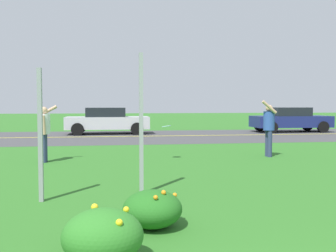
{
  "coord_description": "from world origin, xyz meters",
  "views": [
    {
      "loc": [
        -1.72,
        -1.02,
        1.63
      ],
      "look_at": [
        -0.35,
        8.3,
        1.09
      ],
      "focal_mm": 40.88,
      "sensor_mm": 36.0,
      "label": 1
    }
  ],
  "objects_px": {
    "sign_post_near_path": "(40,135)",
    "person_thrower_white_shirt": "(44,129)",
    "sign_post_by_roadside": "(141,124)",
    "car_silver_center_left": "(107,121)",
    "person_catcher_blue_shirt": "(269,126)",
    "frisbee_pale_blue": "(166,126)",
    "car_navy_center_right": "(290,119)"
  },
  "relations": [
    {
      "from": "frisbee_pale_blue",
      "to": "car_navy_center_right",
      "type": "bearing_deg",
      "value": 49.0
    },
    {
      "from": "car_navy_center_right",
      "to": "sign_post_near_path",
      "type": "bearing_deg",
      "value": -128.41
    },
    {
      "from": "person_thrower_white_shirt",
      "to": "frisbee_pale_blue",
      "type": "bearing_deg",
      "value": -0.59
    },
    {
      "from": "person_catcher_blue_shirt",
      "to": "person_thrower_white_shirt",
      "type": "bearing_deg",
      "value": -178.65
    },
    {
      "from": "sign_post_near_path",
      "to": "car_navy_center_right",
      "type": "xyz_separation_m",
      "value": [
        11.63,
        14.67,
        -0.38
      ]
    },
    {
      "from": "sign_post_by_roadside",
      "to": "car_silver_center_left",
      "type": "xyz_separation_m",
      "value": [
        -0.77,
        14.38,
        -0.54
      ]
    },
    {
      "from": "sign_post_by_roadside",
      "to": "car_silver_center_left",
      "type": "distance_m",
      "value": 14.41
    },
    {
      "from": "car_navy_center_right",
      "to": "sign_post_by_roadside",
      "type": "bearing_deg",
      "value": -124.61
    },
    {
      "from": "sign_post_by_roadside",
      "to": "person_thrower_white_shirt",
      "type": "bearing_deg",
      "value": 119.68
    },
    {
      "from": "sign_post_near_path",
      "to": "car_silver_center_left",
      "type": "relative_size",
      "value": 0.5
    },
    {
      "from": "person_thrower_white_shirt",
      "to": "frisbee_pale_blue",
      "type": "xyz_separation_m",
      "value": [
        3.47,
        -0.04,
        0.05
      ]
    },
    {
      "from": "person_catcher_blue_shirt",
      "to": "car_navy_center_right",
      "type": "relative_size",
      "value": 0.39
    },
    {
      "from": "person_thrower_white_shirt",
      "to": "car_silver_center_left",
      "type": "relative_size",
      "value": 0.36
    },
    {
      "from": "car_navy_center_right",
      "to": "person_thrower_white_shirt",
      "type": "bearing_deg",
      "value": -140.51
    },
    {
      "from": "car_silver_center_left",
      "to": "sign_post_by_roadside",
      "type": "bearing_deg",
      "value": -86.94
    },
    {
      "from": "sign_post_near_path",
      "to": "car_silver_center_left",
      "type": "bearing_deg",
      "value": 86.35
    },
    {
      "from": "sign_post_near_path",
      "to": "frisbee_pale_blue",
      "type": "xyz_separation_m",
      "value": [
        2.77,
        4.48,
        -0.13
      ]
    },
    {
      "from": "car_silver_center_left",
      "to": "car_navy_center_right",
      "type": "height_order",
      "value": "same"
    },
    {
      "from": "sign_post_near_path",
      "to": "sign_post_by_roadside",
      "type": "xyz_separation_m",
      "value": [
        1.71,
        0.29,
        0.16
      ]
    },
    {
      "from": "person_thrower_white_shirt",
      "to": "person_catcher_blue_shirt",
      "type": "relative_size",
      "value": 0.92
    },
    {
      "from": "sign_post_near_path",
      "to": "person_catcher_blue_shirt",
      "type": "distance_m",
      "value": 7.61
    },
    {
      "from": "sign_post_by_roadside",
      "to": "person_thrower_white_shirt",
      "type": "distance_m",
      "value": 4.87
    },
    {
      "from": "sign_post_near_path",
      "to": "frisbee_pale_blue",
      "type": "distance_m",
      "value": 5.26
    },
    {
      "from": "sign_post_near_path",
      "to": "person_thrower_white_shirt",
      "type": "distance_m",
      "value": 4.57
    },
    {
      "from": "sign_post_near_path",
      "to": "car_navy_center_right",
      "type": "bearing_deg",
      "value": 51.59
    },
    {
      "from": "person_thrower_white_shirt",
      "to": "car_navy_center_right",
      "type": "distance_m",
      "value": 15.97
    },
    {
      "from": "person_catcher_blue_shirt",
      "to": "frisbee_pale_blue",
      "type": "xyz_separation_m",
      "value": [
        -3.24,
        -0.19,
        0.01
      ]
    },
    {
      "from": "person_catcher_blue_shirt",
      "to": "frisbee_pale_blue",
      "type": "bearing_deg",
      "value": -176.57
    },
    {
      "from": "car_silver_center_left",
      "to": "person_catcher_blue_shirt",
      "type": "bearing_deg",
      "value": -63.1
    },
    {
      "from": "sign_post_by_roadside",
      "to": "person_catcher_blue_shirt",
      "type": "distance_m",
      "value": 6.15
    },
    {
      "from": "person_catcher_blue_shirt",
      "to": "sign_post_near_path",
      "type": "bearing_deg",
      "value": -142.15
    },
    {
      "from": "sign_post_near_path",
      "to": "car_navy_center_right",
      "type": "distance_m",
      "value": 18.72
    }
  ]
}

